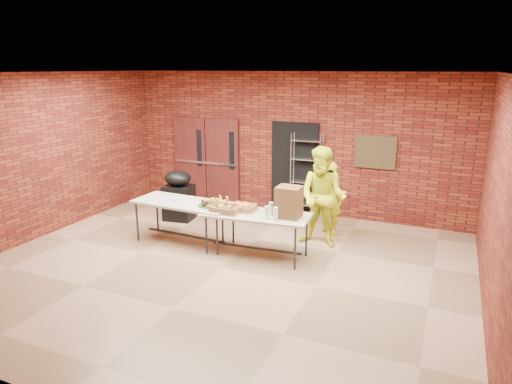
% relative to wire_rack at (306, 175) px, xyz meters
% --- Properties ---
extents(room, '(8.08, 7.08, 3.28)m').
position_rel_wire_rack_xyz_m(room, '(-0.43, -3.32, 0.66)').
color(room, olive).
rests_on(room, ground).
extents(double_doors, '(1.78, 0.12, 2.10)m').
position_rel_wire_rack_xyz_m(double_doors, '(-2.63, 0.12, 0.11)').
color(double_doors, '#4A1915').
rests_on(double_doors, room).
extents(dark_doorway, '(1.10, 0.06, 2.10)m').
position_rel_wire_rack_xyz_m(dark_doorway, '(-0.33, 0.14, 0.11)').
color(dark_doorway, black).
rests_on(dark_doorway, room).
extents(bronze_plaque, '(0.85, 0.04, 0.70)m').
position_rel_wire_rack_xyz_m(bronze_plaque, '(1.47, 0.13, 0.61)').
color(bronze_plaque, '#402D19').
rests_on(bronze_plaque, room).
extents(wire_rack, '(0.70, 0.25, 1.88)m').
position_rel_wire_rack_xyz_m(wire_rack, '(0.00, 0.00, 0.00)').
color(wire_rack, silver).
rests_on(wire_rack, room).
extents(table_left, '(2.00, 0.90, 0.81)m').
position_rel_wire_rack_xyz_m(table_left, '(-1.63, -2.52, -0.20)').
color(table_left, tan).
rests_on(table_left, room).
extents(table_right, '(1.95, 0.94, 0.78)m').
position_rel_wire_rack_xyz_m(table_right, '(-0.11, -2.56, -0.23)').
color(table_right, tan).
rests_on(table_right, room).
extents(basket_bananas, '(0.42, 0.33, 0.13)m').
position_rel_wire_rack_xyz_m(basket_bananas, '(-0.79, -2.58, -0.10)').
color(basket_bananas, '#9B683E').
rests_on(basket_bananas, table_right).
extents(basket_oranges, '(0.44, 0.34, 0.14)m').
position_rel_wire_rack_xyz_m(basket_oranges, '(-0.41, -2.48, -0.10)').
color(basket_oranges, '#9B683E').
rests_on(basket_oranges, table_right).
extents(basket_apples, '(0.50, 0.39, 0.15)m').
position_rel_wire_rack_xyz_m(basket_apples, '(-0.64, -2.69, -0.09)').
color(basket_apples, '#9B683E').
rests_on(basket_apples, table_right).
extents(muffin_tray, '(0.44, 0.44, 0.11)m').
position_rel_wire_rack_xyz_m(muffin_tray, '(-1.05, -2.54, -0.08)').
color(muffin_tray, '#16531A').
rests_on(muffin_tray, table_left).
extents(napkin_box, '(0.17, 0.11, 0.06)m').
position_rel_wire_rack_xyz_m(napkin_box, '(-1.85, -2.55, -0.10)').
color(napkin_box, silver).
rests_on(napkin_box, table_left).
extents(coffee_dispenser, '(0.41, 0.37, 0.54)m').
position_rel_wire_rack_xyz_m(coffee_dispenser, '(0.47, -2.50, 0.11)').
color(coffee_dispenser, brown).
rests_on(coffee_dispenser, table_right).
extents(cup_stack_front, '(0.07, 0.07, 0.22)m').
position_rel_wire_rack_xyz_m(cup_stack_front, '(0.16, -2.74, -0.05)').
color(cup_stack_front, silver).
rests_on(cup_stack_front, table_right).
extents(cup_stack_mid, '(0.08, 0.08, 0.23)m').
position_rel_wire_rack_xyz_m(cup_stack_mid, '(0.33, -2.75, -0.05)').
color(cup_stack_mid, silver).
rests_on(cup_stack_mid, table_right).
extents(cup_stack_back, '(0.08, 0.08, 0.23)m').
position_rel_wire_rack_xyz_m(cup_stack_back, '(0.15, -2.49, -0.05)').
color(cup_stack_back, silver).
rests_on(cup_stack_back, table_right).
extents(covered_grill, '(0.68, 0.59, 1.11)m').
position_rel_wire_rack_xyz_m(covered_grill, '(-2.48, -1.41, -0.38)').
color(covered_grill, black).
rests_on(covered_grill, room).
extents(volunteer_woman, '(0.64, 0.53, 1.50)m').
position_rel_wire_rack_xyz_m(volunteer_woman, '(0.81, -0.96, -0.19)').
color(volunteer_woman, '#C9D617').
rests_on(volunteer_woman, room).
extents(volunteer_man, '(0.97, 0.78, 1.90)m').
position_rel_wire_rack_xyz_m(volunteer_man, '(0.84, -1.62, 0.01)').
color(volunteer_man, '#C9D617').
rests_on(volunteer_man, room).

